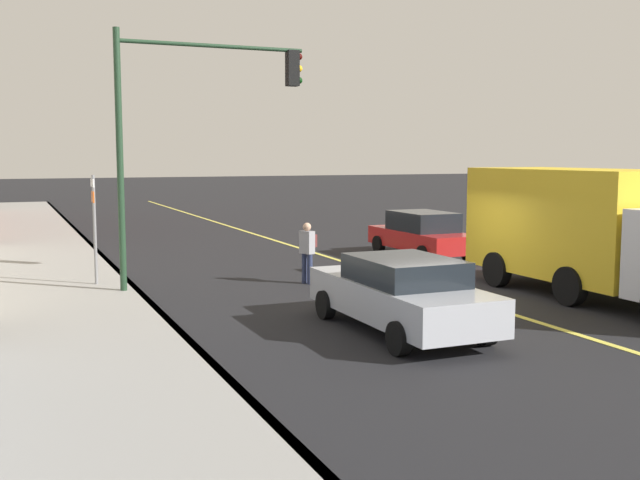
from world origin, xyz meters
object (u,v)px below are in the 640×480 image
(truck_yellow, at_px, (597,230))
(pedestrian_with_backpack, at_px, (308,248))
(traffic_light_mast, at_px, (190,115))
(car_red, at_px, (422,234))
(car_silver, at_px, (401,293))
(street_sign_post, at_px, (94,223))

(truck_yellow, bearing_deg, pedestrian_with_backpack, 50.44)
(traffic_light_mast, bearing_deg, pedestrian_with_backpack, -90.89)
(car_red, distance_m, traffic_light_mast, 9.85)
(car_silver, xyz_separation_m, traffic_light_mast, (5.82, 2.66, 3.62))
(car_red, bearing_deg, car_silver, 147.07)
(traffic_light_mast, bearing_deg, street_sign_post, 61.77)
(car_silver, bearing_deg, pedestrian_with_backpack, -4.03)
(truck_yellow, bearing_deg, car_red, 0.46)
(pedestrian_with_backpack, xyz_separation_m, street_sign_post, (1.24, 5.29, 0.77))
(truck_yellow, xyz_separation_m, pedestrian_with_backpack, (4.59, 5.56, -0.69))
(car_silver, xyz_separation_m, pedestrian_with_backpack, (5.77, -0.41, 0.19))
(car_red, height_order, truck_yellow, truck_yellow)
(car_silver, height_order, pedestrian_with_backpack, pedestrian_with_backpack)
(pedestrian_with_backpack, height_order, traffic_light_mast, traffic_light_mast)
(car_silver, xyz_separation_m, street_sign_post, (7.02, 4.89, 0.95))
(car_red, xyz_separation_m, traffic_light_mast, (-3.29, 8.56, 3.60))
(car_red, height_order, street_sign_post, street_sign_post)
(truck_yellow, relative_size, street_sign_post, 2.67)
(car_silver, bearing_deg, car_red, -32.93)
(pedestrian_with_backpack, xyz_separation_m, traffic_light_mast, (0.05, 3.07, 3.43))
(truck_yellow, bearing_deg, traffic_light_mast, 61.74)
(car_red, distance_m, truck_yellow, 7.97)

